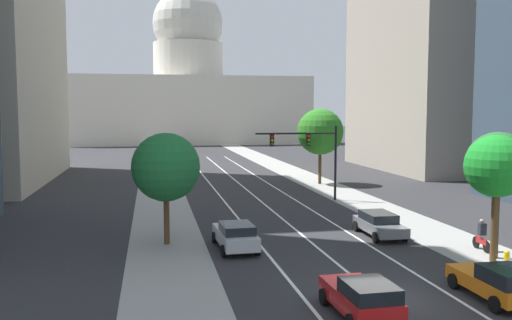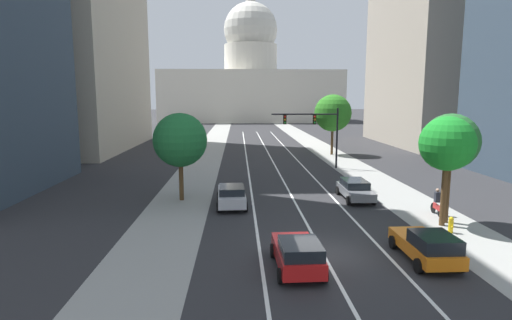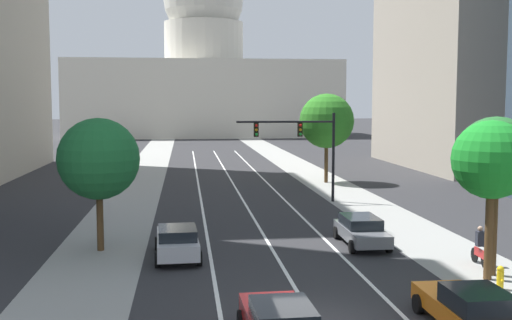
{
  "view_description": "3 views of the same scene",
  "coord_description": "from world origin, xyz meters",
  "px_view_note": "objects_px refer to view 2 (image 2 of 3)",
  "views": [
    {
      "loc": [
        -8.89,
        -20.23,
        7.49
      ],
      "look_at": [
        0.43,
        28.73,
        3.06
      ],
      "focal_mm": 38.84,
      "sensor_mm": 36.0,
      "label": 1
    },
    {
      "loc": [
        -3.99,
        -18.47,
        7.35
      ],
      "look_at": [
        -2.42,
        17.63,
        1.86
      ],
      "focal_mm": 28.96,
      "sensor_mm": 36.0,
      "label": 2
    },
    {
      "loc": [
        -4.08,
        -18.79,
        7.02
      ],
      "look_at": [
        0.94,
        25.02,
        2.89
      ],
      "focal_mm": 43.69,
      "sensor_mm": 36.0,
      "label": 3
    }
  ],
  "objects_px": {
    "car_silver": "(231,195)",
    "car_red": "(298,253)",
    "car_orange": "(427,246)",
    "cyclist": "(437,202)",
    "capitol_building": "(251,83)",
    "street_tree_mid_right": "(450,142)",
    "street_tree_near_left": "(180,140)",
    "car_gray": "(355,189)",
    "street_tree_near_right": "(333,113)",
    "fire_hydrant": "(451,225)",
    "street_tree_far_right": "(447,144)",
    "traffic_signal_mast": "(316,126)"
  },
  "relations": [
    {
      "from": "cyclist",
      "to": "street_tree_near_left",
      "type": "height_order",
      "value": "street_tree_near_left"
    },
    {
      "from": "car_gray",
      "to": "traffic_signal_mast",
      "type": "xyz_separation_m",
      "value": [
        -0.39,
        13.3,
        3.65
      ]
    },
    {
      "from": "cyclist",
      "to": "street_tree_near_left",
      "type": "xyz_separation_m",
      "value": [
        -16.56,
        4.64,
        3.5
      ]
    },
    {
      "from": "car_orange",
      "to": "fire_hydrant",
      "type": "height_order",
      "value": "car_orange"
    },
    {
      "from": "car_orange",
      "to": "street_tree_far_right",
      "type": "relative_size",
      "value": 0.67
    },
    {
      "from": "fire_hydrant",
      "to": "street_tree_near_left",
      "type": "distance_m",
      "value": 18.05
    },
    {
      "from": "street_tree_mid_right",
      "to": "capitol_building",
      "type": "bearing_deg",
      "value": 94.44
    },
    {
      "from": "fire_hydrant",
      "to": "capitol_building",
      "type": "bearing_deg",
      "value": 94.02
    },
    {
      "from": "car_silver",
      "to": "cyclist",
      "type": "xyz_separation_m",
      "value": [
        12.93,
        -2.76,
        0.07
      ]
    },
    {
      "from": "car_silver",
      "to": "fire_hydrant",
      "type": "height_order",
      "value": "car_silver"
    },
    {
      "from": "street_tree_mid_right",
      "to": "street_tree_near_right",
      "type": "xyz_separation_m",
      "value": [
        -0.13,
        29.37,
        0.56
      ]
    },
    {
      "from": "fire_hydrant",
      "to": "street_tree_far_right",
      "type": "relative_size",
      "value": 0.14
    },
    {
      "from": "traffic_signal_mast",
      "to": "street_tree_near_left",
      "type": "bearing_deg",
      "value": -133.15
    },
    {
      "from": "fire_hydrant",
      "to": "car_orange",
      "type": "bearing_deg",
      "value": -128.82
    },
    {
      "from": "car_silver",
      "to": "street_tree_far_right",
      "type": "relative_size",
      "value": 0.74
    },
    {
      "from": "car_silver",
      "to": "car_red",
      "type": "distance_m",
      "value": 11.15
    },
    {
      "from": "street_tree_near_right",
      "to": "street_tree_near_left",
      "type": "xyz_separation_m",
      "value": [
        -16.23,
        -23.26,
        -1.01
      ]
    },
    {
      "from": "street_tree_mid_right",
      "to": "car_gray",
      "type": "bearing_deg",
      "value": 123.11
    },
    {
      "from": "car_gray",
      "to": "fire_hydrant",
      "type": "relative_size",
      "value": 5.06
    },
    {
      "from": "cyclist",
      "to": "street_tree_mid_right",
      "type": "relative_size",
      "value": 0.27
    },
    {
      "from": "cyclist",
      "to": "traffic_signal_mast",
      "type": "bearing_deg",
      "value": 16.5
    },
    {
      "from": "street_tree_mid_right",
      "to": "car_red",
      "type": "bearing_deg",
      "value": -146.22
    },
    {
      "from": "street_tree_near_right",
      "to": "street_tree_near_left",
      "type": "relative_size",
      "value": 1.23
    },
    {
      "from": "street_tree_mid_right",
      "to": "street_tree_far_right",
      "type": "bearing_deg",
      "value": -129.78
    },
    {
      "from": "street_tree_mid_right",
      "to": "cyclist",
      "type": "bearing_deg",
      "value": 82.07
    },
    {
      "from": "car_orange",
      "to": "street_tree_near_left",
      "type": "xyz_separation_m",
      "value": [
        -12.57,
        11.89,
        3.59
      ]
    },
    {
      "from": "car_silver",
      "to": "street_tree_near_right",
      "type": "bearing_deg",
      "value": -29.06
    },
    {
      "from": "capitol_building",
      "to": "car_red",
      "type": "bearing_deg",
      "value": -90.75
    },
    {
      "from": "car_red",
      "to": "capitol_building",
      "type": "bearing_deg",
      "value": -2.39
    },
    {
      "from": "car_silver",
      "to": "street_tree_near_left",
      "type": "bearing_deg",
      "value": 60.2
    },
    {
      "from": "fire_hydrant",
      "to": "street_tree_near_left",
      "type": "bearing_deg",
      "value": 153.03
    },
    {
      "from": "traffic_signal_mast",
      "to": "street_tree_mid_right",
      "type": "height_order",
      "value": "street_tree_mid_right"
    },
    {
      "from": "traffic_signal_mast",
      "to": "fire_hydrant",
      "type": "bearing_deg",
      "value": -80.45
    },
    {
      "from": "car_red",
      "to": "cyclist",
      "type": "height_order",
      "value": "cyclist"
    },
    {
      "from": "car_silver",
      "to": "street_tree_far_right",
      "type": "height_order",
      "value": "street_tree_far_right"
    },
    {
      "from": "car_orange",
      "to": "cyclist",
      "type": "height_order",
      "value": "cyclist"
    },
    {
      "from": "capitol_building",
      "to": "fire_hydrant",
      "type": "height_order",
      "value": "capitol_building"
    },
    {
      "from": "car_red",
      "to": "cyclist",
      "type": "relative_size",
      "value": 2.37
    },
    {
      "from": "capitol_building",
      "to": "street_tree_near_left",
      "type": "xyz_separation_m",
      "value": [
        -8.1,
        -100.33,
        -7.52
      ]
    },
    {
      "from": "fire_hydrant",
      "to": "street_tree_mid_right",
      "type": "bearing_deg",
      "value": 71.17
    },
    {
      "from": "car_silver",
      "to": "capitol_building",
      "type": "bearing_deg",
      "value": -4.95
    },
    {
      "from": "capitol_building",
      "to": "car_red",
      "type": "xyz_separation_m",
      "value": [
        -1.49,
        -112.94,
        -11.08
      ]
    },
    {
      "from": "fire_hydrant",
      "to": "car_gray",
      "type": "bearing_deg",
      "value": 112.19
    },
    {
      "from": "car_gray",
      "to": "street_tree_near_right",
      "type": "bearing_deg",
      "value": -8.33
    },
    {
      "from": "car_orange",
      "to": "car_gray",
      "type": "distance_m",
      "value": 11.59
    },
    {
      "from": "car_silver",
      "to": "street_tree_near_right",
      "type": "relative_size",
      "value": 0.61
    },
    {
      "from": "street_tree_mid_right",
      "to": "street_tree_near_left",
      "type": "relative_size",
      "value": 1.03
    },
    {
      "from": "capitol_building",
      "to": "car_silver",
      "type": "height_order",
      "value": "capitol_building"
    },
    {
      "from": "capitol_building",
      "to": "car_red",
      "type": "distance_m",
      "value": 113.5
    },
    {
      "from": "traffic_signal_mast",
      "to": "car_red",
      "type": "bearing_deg",
      "value": -102.26
    }
  ]
}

